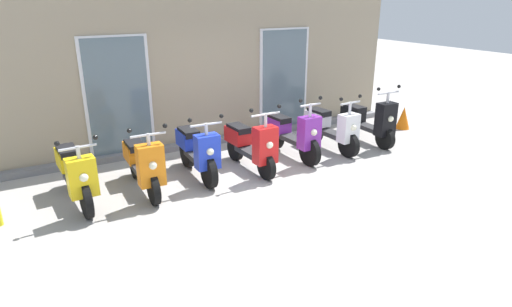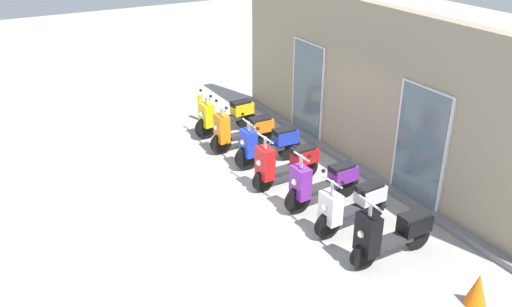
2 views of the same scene
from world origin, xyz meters
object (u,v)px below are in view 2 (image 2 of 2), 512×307
object	(u,v)px
scooter_orange	(242,130)
scooter_purple	(322,182)
traffic_cone	(477,290)
scooter_blue	(268,144)
scooter_black	(391,234)
scooter_red	(285,163)
scooter_white	(351,205)
curb_bollard	(200,108)
scooter_yellow	(225,115)

from	to	relation	value
scooter_orange	scooter_purple	size ratio (longest dim) A/B	0.97
scooter_orange	traffic_cone	distance (m)	6.28
scooter_blue	traffic_cone	world-z (taller)	scooter_blue
scooter_blue	scooter_orange	bearing A→B (deg)	-172.88
scooter_black	traffic_cone	world-z (taller)	scooter_black
traffic_cone	scooter_purple	bearing A→B (deg)	-174.58
scooter_red	scooter_white	distance (m)	1.93
curb_bollard	scooter_orange	bearing A→B (deg)	3.47
scooter_white	curb_bollard	size ratio (longest dim) A/B	2.19
curb_bollard	traffic_cone	bearing A→B (deg)	4.03
scooter_orange	curb_bollard	distance (m)	2.07
scooter_orange	scooter_red	size ratio (longest dim) A/B	1.06
scooter_yellow	scooter_black	distance (m)	5.81
scooter_orange	traffic_cone	size ratio (longest dim) A/B	3.13
scooter_black	traffic_cone	xyz separation A→B (m)	(1.43, 0.35, -0.21)
scooter_blue	scooter_white	distance (m)	2.87
scooter_purple	scooter_red	bearing A→B (deg)	-169.31
traffic_cone	scooter_white	bearing A→B (deg)	-171.74
scooter_blue	traffic_cone	xyz separation A→B (m)	(5.29, 0.34, -0.22)
scooter_purple	scooter_black	xyz separation A→B (m)	(1.90, -0.04, -0.00)
scooter_orange	scooter_red	xyz separation A→B (m)	(1.91, -0.05, 0.01)
curb_bollard	scooter_red	bearing A→B (deg)	1.14
curb_bollard	scooter_yellow	bearing A→B (deg)	10.00
scooter_yellow	curb_bollard	size ratio (longest dim) A/B	2.37
scooter_blue	scooter_purple	distance (m)	1.96
scooter_blue	scooter_yellow	bearing A→B (deg)	-178.34
scooter_purple	scooter_white	distance (m)	0.91
curb_bollard	traffic_cone	distance (m)	8.34
scooter_blue	curb_bollard	world-z (taller)	scooter_blue
scooter_yellow	scooter_white	bearing A→B (deg)	0.53
scooter_red	scooter_purple	bearing A→B (deg)	10.69
scooter_orange	scooter_black	bearing A→B (deg)	1.28
scooter_orange	curb_bollard	bearing A→B (deg)	-176.53
scooter_blue	curb_bollard	distance (m)	3.04
scooter_purple	scooter_white	xyz separation A→B (m)	(0.91, -0.04, -0.01)
scooter_orange	scooter_black	world-z (taller)	scooter_black
scooter_blue	scooter_black	distance (m)	3.86
scooter_purple	scooter_white	size ratio (longest dim) A/B	1.09
scooter_black	scooter_orange	bearing A→B (deg)	-178.72
scooter_red	scooter_black	distance (m)	2.91
scooter_yellow	traffic_cone	world-z (taller)	scooter_yellow
scooter_orange	scooter_blue	bearing A→B (deg)	7.12
scooter_white	curb_bollard	world-z (taller)	scooter_white
scooter_white	curb_bollard	bearing A→B (deg)	-177.73
scooter_white	scooter_black	bearing A→B (deg)	-0.07
scooter_blue	scooter_purple	size ratio (longest dim) A/B	0.94
scooter_red	traffic_cone	world-z (taller)	scooter_red
scooter_red	scooter_yellow	bearing A→B (deg)	177.83
scooter_orange	scooter_red	world-z (taller)	scooter_red
scooter_purple	traffic_cone	size ratio (longest dim) A/B	3.21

